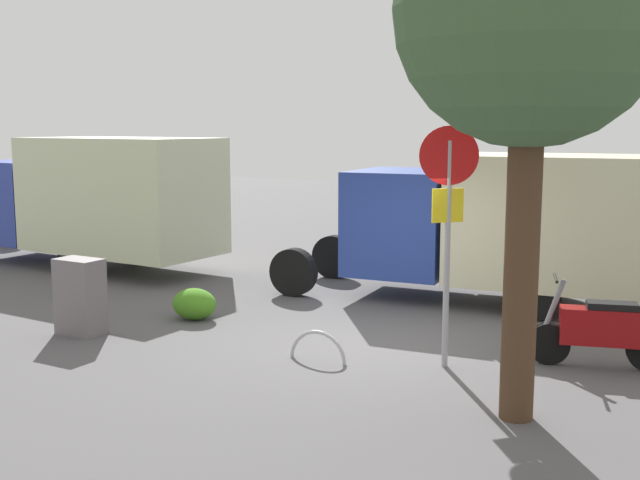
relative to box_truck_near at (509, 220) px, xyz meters
The scene contains 9 objects.
ground_plane 3.89m from the box_truck_near, 72.92° to the left, with size 60.00×60.00×0.00m, color #525052.
box_truck_near is the anchor object (origin of this frame).
box_truck_far 9.23m from the box_truck_near, ahead, with size 7.93×2.79×2.91m.
motorcycle 3.84m from the box_truck_near, 123.13° to the left, with size 1.78×0.72×1.20m.
stop_sign 4.05m from the box_truck_near, 92.59° to the left, with size 0.71×0.33×3.17m.
street_tree 6.25m from the box_truck_near, 105.18° to the left, with size 2.84×2.84×5.77m.
utility_cabinet 7.35m from the box_truck_near, 43.37° to the left, with size 0.72×0.44×1.17m, color slate.
bike_rack_hoop 5.01m from the box_truck_near, 72.56° to the left, with size 0.85×0.85×0.05m, color #B7B7BC.
shrub_near_sign 5.67m from the box_truck_near, 38.96° to the left, with size 0.76×0.62×0.52m, color #44831E.
Camera 1 is at (-4.37, 10.17, 3.18)m, focal length 43.57 mm.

